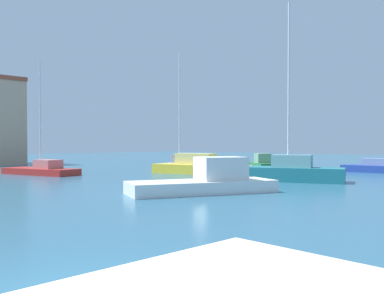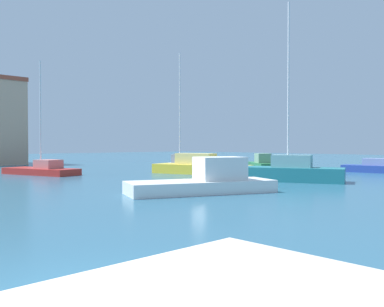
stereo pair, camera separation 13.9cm
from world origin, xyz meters
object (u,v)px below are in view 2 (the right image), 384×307
at_px(sailboat_red_far_right, 42,169).
at_px(motorboat_yellow_far_left, 200,167).
at_px(sailboat_teal_inner_mooring, 289,171).
at_px(motorboat_blue_behind_lamppost, 376,168).
at_px(motorboat_white_near_pier, 206,181).
at_px(motorboat_green_distant_east, 262,165).
at_px(sailboat_grey_outer_mooring, 180,164).

height_order(sailboat_red_far_right, motorboat_yellow_far_left, sailboat_red_far_right).
bearing_deg(sailboat_teal_inner_mooring, sailboat_red_far_right, 118.14).
xyz_separation_m(motorboat_blue_behind_lamppost, motorboat_yellow_far_left, (-12.23, 9.61, 0.14)).
xyz_separation_m(sailboat_red_far_right, motorboat_blue_behind_lamppost, (22.15, -17.98, 0.01)).
xyz_separation_m(sailboat_teal_inner_mooring, motorboat_white_near_pier, (-8.79, -0.84, -0.07)).
distance_m(sailboat_red_far_right, motorboat_green_distant_east, 19.67).
xyz_separation_m(motorboat_blue_behind_lamppost, motorboat_green_distant_east, (-4.73, 8.84, 0.10)).
height_order(motorboat_blue_behind_lamppost, motorboat_white_near_pier, motorboat_white_near_pier).
distance_m(sailboat_red_far_right, motorboat_yellow_far_left, 12.98).
bearing_deg(motorboat_blue_behind_lamppost, motorboat_green_distant_east, 118.17).
height_order(sailboat_red_far_right, sailboat_teal_inner_mooring, sailboat_teal_inner_mooring).
relative_size(sailboat_grey_outer_mooring, sailboat_teal_inner_mooring, 0.96).
bearing_deg(sailboat_grey_outer_mooring, sailboat_teal_inner_mooring, -104.35).
height_order(motorboat_white_near_pier, motorboat_green_distant_east, motorboat_white_near_pier).
height_order(sailboat_grey_outer_mooring, motorboat_yellow_far_left, sailboat_grey_outer_mooring).
distance_m(sailboat_grey_outer_mooring, motorboat_white_near_pier, 20.40).
xyz_separation_m(sailboat_red_far_right, motorboat_yellow_far_left, (9.93, -8.37, 0.16)).
bearing_deg(sailboat_grey_outer_mooring, motorboat_green_distant_east, -58.36).
height_order(motorboat_blue_behind_lamppost, sailboat_grey_outer_mooring, sailboat_grey_outer_mooring).
bearing_deg(sailboat_grey_outer_mooring, motorboat_white_near_pier, -128.38).
relative_size(motorboat_blue_behind_lamppost, motorboat_yellow_far_left, 0.67).
relative_size(sailboat_red_far_right, sailboat_teal_inner_mooring, 0.78).
height_order(motorboat_blue_behind_lamppost, sailboat_teal_inner_mooring, sailboat_teal_inner_mooring).
distance_m(motorboat_blue_behind_lamppost, sailboat_teal_inner_mooring, 12.85).
relative_size(sailboat_red_far_right, motorboat_yellow_far_left, 1.07).
distance_m(motorboat_blue_behind_lamppost, motorboat_green_distant_east, 10.03).
relative_size(sailboat_red_far_right, motorboat_white_near_pier, 1.17).
bearing_deg(motorboat_green_distant_east, sailboat_teal_inner_mooring, -134.39).
distance_m(sailboat_grey_outer_mooring, sailboat_teal_inner_mooring, 15.64).
bearing_deg(motorboat_blue_behind_lamppost, sailboat_grey_outer_mooring, 119.71).
bearing_deg(sailboat_grey_outer_mooring, motorboat_yellow_far_left, -118.14).
xyz_separation_m(sailboat_teal_inner_mooring, motorboat_green_distant_east, (8.11, 8.28, -0.11)).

